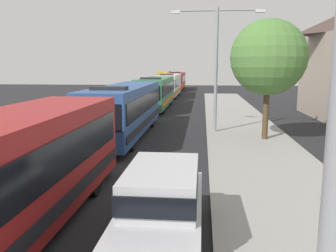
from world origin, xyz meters
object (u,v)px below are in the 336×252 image
at_px(roadside_tree, 268,58).
at_px(bus_lead, 12,171).
at_px(bus_rear, 177,80).
at_px(streetlamp_mid, 216,56).
at_px(bus_middle, 156,92).
at_px(bus_second_in_line, 126,108).
at_px(box_truck_oncoming, 164,78).
at_px(bus_fourth_in_line, 169,84).
at_px(white_suv, 162,204).

bearing_deg(roadside_tree, bus_lead, -124.05).
bearing_deg(bus_rear, streetlamp_mid, -82.45).
xyz_separation_m(bus_rear, streetlamp_mid, (5.40, -40.75, 3.10)).
relative_size(bus_lead, bus_middle, 0.86).
distance_m(bus_second_in_line, bus_middle, 13.94).
relative_size(streetlamp_mid, roadside_tree, 1.14).
xyz_separation_m(bus_second_in_line, box_truck_oncoming, (-3.30, 50.68, 0.01)).
xyz_separation_m(bus_lead, bus_fourth_in_line, (0.00, 40.58, 0.00)).
bearing_deg(bus_lead, roadside_tree, 55.95).
bearing_deg(bus_rear, roadside_tree, -79.21).
bearing_deg(bus_lead, box_truck_oncoming, 92.98).
relative_size(white_suv, box_truck_oncoming, 0.69).
xyz_separation_m(bus_middle, roadside_tree, (8.14, -14.63, 2.97)).
bearing_deg(box_truck_oncoming, bus_fourth_in_line, -81.77).
height_order(bus_middle, streetlamp_mid, streetlamp_mid).
bearing_deg(roadside_tree, white_suv, -110.03).
bearing_deg(bus_middle, roadside_tree, -60.89).
bearing_deg(box_truck_oncoming, bus_rear, -69.06).
bearing_deg(roadside_tree, bus_rear, 100.79).
xyz_separation_m(bus_second_in_line, roadside_tree, (8.14, -0.68, 2.97)).
bearing_deg(bus_middle, box_truck_oncoming, 95.14).
height_order(bus_second_in_line, white_suv, bus_second_in_line).
xyz_separation_m(bus_rear, box_truck_oncoming, (-3.30, 8.63, 0.01)).
relative_size(bus_second_in_line, bus_rear, 1.11).
height_order(bus_second_in_line, roadside_tree, roadside_tree).
distance_m(bus_second_in_line, box_truck_oncoming, 50.79).
bearing_deg(white_suv, bus_middle, 97.85).
bearing_deg(streetlamp_mid, bus_second_in_line, -166.48).
relative_size(bus_middle, bus_fourth_in_line, 0.99).
bearing_deg(bus_middle, streetlamp_mid, -66.88).
bearing_deg(roadside_tree, bus_middle, 119.11).
height_order(bus_rear, streetlamp_mid, streetlamp_mid).
distance_m(bus_lead, box_truck_oncoming, 63.50).
distance_m(bus_fourth_in_line, streetlamp_mid, 27.27).
bearing_deg(roadside_tree, bus_fourth_in_line, 105.93).
distance_m(bus_rear, streetlamp_mid, 41.23).
distance_m(bus_lead, bus_fourth_in_line, 40.58).
xyz_separation_m(bus_rear, white_suv, (3.70, -54.92, -0.66)).
relative_size(bus_second_in_line, bus_fourth_in_line, 0.98).
xyz_separation_m(bus_second_in_line, bus_fourth_in_line, (0.00, 27.85, 0.00)).
xyz_separation_m(white_suv, streetlamp_mid, (1.70, 14.17, 3.76)).
xyz_separation_m(bus_fourth_in_line, streetlamp_mid, (5.40, -26.55, 3.10)).
xyz_separation_m(bus_fourth_in_line, box_truck_oncoming, (-3.30, 22.83, 0.01)).
relative_size(bus_middle, white_suv, 2.46).
bearing_deg(bus_lead, streetlamp_mid, 68.96).
height_order(bus_fourth_in_line, bus_rear, same).
distance_m(bus_lead, bus_middle, 26.68).
height_order(bus_rear, roadside_tree, roadside_tree).
bearing_deg(bus_middle, bus_second_in_line, -90.00).
height_order(bus_lead, box_truck_oncoming, bus_lead).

